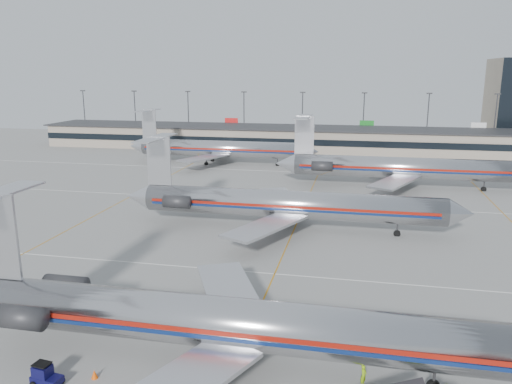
# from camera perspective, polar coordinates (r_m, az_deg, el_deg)

# --- Properties ---
(ground) EXTENTS (260.00, 260.00, 0.00)m
(ground) POSITION_cam_1_polar(r_m,az_deg,el_deg) (44.61, -0.07, -14.21)
(ground) COLOR gray
(ground) RESTS_ON ground
(apron_markings) EXTENTS (160.00, 0.15, 0.02)m
(apron_markings) POSITION_cam_1_polar(r_m,az_deg,el_deg) (53.51, 2.15, -9.32)
(apron_markings) COLOR silver
(apron_markings) RESTS_ON ground
(terminal) EXTENTS (162.00, 17.00, 6.25)m
(terminal) POSITION_cam_1_polar(r_m,az_deg,el_deg) (138.01, 8.33, 6.00)
(terminal) COLOR gray
(terminal) RESTS_ON ground
(light_mast_row) EXTENTS (163.60, 0.40, 15.28)m
(light_mast_row) POSITION_cam_1_polar(r_m,az_deg,el_deg) (151.38, 8.74, 8.69)
(light_mast_row) COLOR #38383D
(light_mast_row) RESTS_ON ground
(jet_foreground) EXTENTS (46.21, 27.21, 12.10)m
(jet_foreground) POSITION_cam_1_polar(r_m,az_deg,el_deg) (36.74, -4.24, -14.51)
(jet_foreground) COLOR #BCBBC0
(jet_foreground) RESTS_ON ground
(jet_second_row) EXTENTS (46.95, 27.65, 12.29)m
(jet_second_row) POSITION_cam_1_polar(r_m,az_deg,el_deg) (67.25, 3.13, -1.34)
(jet_second_row) COLOR #BCBBC0
(jet_second_row) RESTS_ON ground
(jet_third_row) EXTENTS (47.76, 29.38, 13.06)m
(jet_third_row) POSITION_cam_1_polar(r_m,az_deg,el_deg) (95.53, 16.04, 2.72)
(jet_third_row) COLOR #BCBBC0
(jet_third_row) RESTS_ON ground
(jet_back_row) EXTENTS (45.46, 27.97, 12.43)m
(jet_back_row) POSITION_cam_1_polar(r_m,az_deg,el_deg) (116.91, -4.41, 4.99)
(jet_back_row) COLOR #BCBBC0
(jet_back_row) RESTS_ON ground
(tug_left) EXTENTS (2.17, 1.28, 1.68)m
(tug_left) POSITION_cam_1_polar(r_m,az_deg,el_deg) (38.68, -22.97, -18.77)
(tug_left) COLOR #0A0934
(tug_left) RESTS_ON ground
(ramp_worker_near) EXTENTS (0.58, 0.67, 1.54)m
(ramp_worker_near) POSITION_cam_1_polar(r_m,az_deg,el_deg) (36.67, 12.19, -19.82)
(ramp_worker_near) COLOR #90C512
(ramp_worker_near) RESTS_ON ground
(cone_left) EXTENTS (0.57, 0.57, 0.63)m
(cone_left) POSITION_cam_1_polar(r_m,az_deg,el_deg) (38.57, -17.98, -19.19)
(cone_left) COLOR #F55308
(cone_left) RESTS_ON ground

